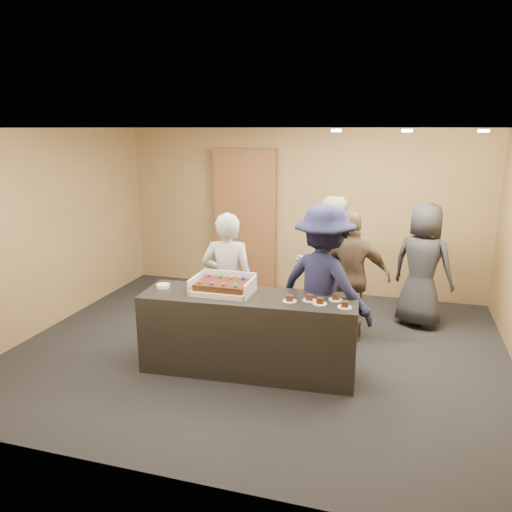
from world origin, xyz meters
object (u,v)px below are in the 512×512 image
(serving_counter, at_px, (249,333))
(person_server_grey, at_px, (228,283))
(sheet_cake, at_px, (223,285))
(person_brown_extra, at_px, (351,277))
(person_sage_man, at_px, (329,265))
(plate_stack, at_px, (163,286))
(person_dark_suit, at_px, (423,266))
(storage_cabinet, at_px, (245,219))
(person_navy_man, at_px, (324,286))
(cake_box, at_px, (224,288))

(serving_counter, xyz_separation_m, person_server_grey, (-0.41, 0.45, 0.42))
(sheet_cake, bearing_deg, person_server_grey, 102.77)
(person_brown_extra, bearing_deg, person_sage_man, -41.27)
(plate_stack, distance_m, person_brown_extra, 2.37)
(sheet_cake, relative_size, person_dark_suit, 0.33)
(plate_stack, relative_size, person_brown_extra, 0.09)
(sheet_cake, distance_m, person_brown_extra, 1.78)
(serving_counter, relative_size, person_sage_man, 1.30)
(plate_stack, relative_size, person_sage_man, 0.09)
(person_server_grey, xyz_separation_m, person_sage_man, (1.08, 0.97, 0.05))
(storage_cabinet, height_order, person_brown_extra, storage_cabinet)
(serving_counter, height_order, person_server_grey, person_server_grey)
(plate_stack, relative_size, person_navy_man, 0.08)
(person_server_grey, bearing_deg, sheet_cake, 94.98)
(person_sage_man, bearing_deg, person_navy_man, 72.45)
(cake_box, height_order, person_dark_suit, person_dark_suit)
(person_brown_extra, bearing_deg, plate_stack, 23.47)
(person_server_grey, height_order, person_brown_extra, person_server_grey)
(cake_box, distance_m, person_sage_man, 1.71)
(sheet_cake, relative_size, person_sage_man, 0.31)
(person_server_grey, relative_size, person_dark_suit, 1.01)
(plate_stack, xyz_separation_m, person_navy_man, (1.80, 0.46, 0.02))
(person_sage_man, distance_m, person_dark_suit, 1.34)
(storage_cabinet, distance_m, person_sage_man, 2.30)
(storage_cabinet, xyz_separation_m, person_sage_man, (1.67, -1.56, -0.26))
(storage_cabinet, bearing_deg, cake_box, -76.93)
(person_sage_man, relative_size, person_navy_man, 0.98)
(serving_counter, bearing_deg, person_dark_suit, 42.53)
(serving_counter, bearing_deg, person_navy_man, 26.70)
(serving_counter, bearing_deg, plate_stack, 176.78)
(storage_cabinet, xyz_separation_m, plate_stack, (-0.05, -2.99, -0.27))
(person_sage_man, bearing_deg, serving_counter, 41.79)
(person_navy_man, relative_size, person_dark_suit, 1.09)
(person_dark_suit, bearing_deg, cake_box, 65.11)
(person_sage_man, bearing_deg, storage_cabinet, -65.79)
(cake_box, xyz_separation_m, person_navy_man, (1.07, 0.43, -0.00))
(serving_counter, height_order, person_brown_extra, person_brown_extra)
(storage_cabinet, xyz_separation_m, sheet_cake, (0.68, -2.98, -0.19))
(serving_counter, height_order, storage_cabinet, storage_cabinet)
(person_dark_suit, bearing_deg, person_navy_man, 77.04)
(storage_cabinet, distance_m, plate_stack, 3.00)
(sheet_cake, xyz_separation_m, plate_stack, (-0.74, -0.01, -0.08))
(plate_stack, relative_size, person_server_grey, 0.09)
(person_navy_man, xyz_separation_m, person_brown_extra, (0.23, 0.75, -0.09))
(cake_box, distance_m, person_brown_extra, 1.76)
(plate_stack, bearing_deg, cake_box, 2.70)
(serving_counter, bearing_deg, person_brown_extra, 46.59)
(person_navy_man, height_order, person_brown_extra, person_navy_man)
(person_navy_man, bearing_deg, person_server_grey, 24.29)
(cake_box, distance_m, sheet_cake, 0.06)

